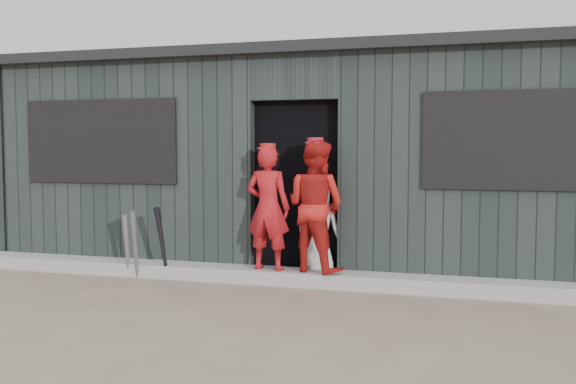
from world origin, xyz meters
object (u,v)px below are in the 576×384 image
(bat_mid, at_px, (135,244))
(player_red_left, at_px, (268,208))
(player_red_right, at_px, (315,206))
(bat_right, at_px, (162,243))
(dugout, at_px, (324,162))
(player_grey_back, at_px, (318,230))
(bat_left, at_px, (127,246))

(bat_mid, bearing_deg, player_red_left, 8.26)
(bat_mid, distance_m, player_red_right, 2.08)
(bat_right, bearing_deg, dugout, 53.75)
(bat_right, distance_m, player_red_right, 1.76)
(bat_mid, height_order, player_grey_back, player_grey_back)
(bat_right, distance_m, player_grey_back, 1.74)
(dugout, bearing_deg, bat_left, -133.76)
(player_grey_back, relative_size, dugout, 0.14)
(player_red_left, relative_size, player_red_right, 0.96)
(bat_mid, distance_m, dugout, 2.74)
(bat_mid, relative_size, bat_right, 0.95)
(bat_mid, bearing_deg, player_red_right, 7.95)
(bat_left, bearing_deg, player_red_left, 6.88)
(bat_right, bearing_deg, bat_mid, -174.51)
(player_red_right, bearing_deg, dugout, -58.52)
(bat_mid, height_order, bat_right, bat_right)
(bat_right, distance_m, player_red_left, 1.26)
(player_red_left, distance_m, player_grey_back, 0.63)
(dugout, bearing_deg, player_red_left, -97.32)
(player_grey_back, height_order, dugout, dugout)
(bat_mid, relative_size, player_red_right, 0.56)
(bat_left, bearing_deg, dugout, 46.24)
(bat_left, height_order, player_grey_back, player_grey_back)
(bat_mid, distance_m, player_red_left, 1.57)
(player_red_right, bearing_deg, player_red_left, 28.59)
(bat_left, relative_size, player_grey_back, 0.67)
(bat_left, distance_m, player_red_right, 2.19)
(player_red_right, bearing_deg, bat_left, 28.48)
(bat_mid, bearing_deg, player_grey_back, 14.93)
(player_red_left, bearing_deg, dugout, -93.38)
(player_red_left, bearing_deg, player_grey_back, -143.39)
(bat_left, bearing_deg, player_grey_back, 13.55)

